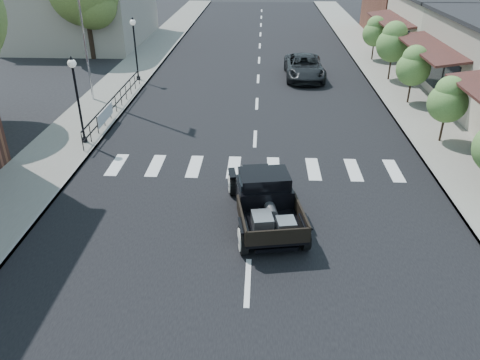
{
  "coord_description": "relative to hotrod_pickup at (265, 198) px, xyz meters",
  "views": [
    {
      "loc": [
        0.27,
        -12.92,
        8.43
      ],
      "look_at": [
        -0.41,
        1.07,
        1.0
      ],
      "focal_mm": 35.0,
      "sensor_mm": 36.0,
      "label": 1
    }
  ],
  "objects": [
    {
      "name": "hotrod_pickup",
      "position": [
        0.0,
        0.0,
        0.0
      ],
      "size": [
        3.01,
        5.11,
        1.67
      ],
      "primitive_type": null,
      "rotation": [
        0.0,
        0.0,
        0.17
      ],
      "color": "black",
      "rests_on": "ground"
    },
    {
      "name": "lamp_post_b",
      "position": [
        -8.05,
        5.84,
        1.22
      ],
      "size": [
        0.36,
        0.36,
        3.8
      ],
      "primitive_type": null,
      "color": "black",
      "rests_on": "sidewalk_left"
    },
    {
      "name": "ground",
      "position": [
        -0.45,
        -0.16,
        -0.83
      ],
      "size": [
        120.0,
        120.0,
        0.0
      ],
      "primitive_type": "plane",
      "color": "black",
      "rests_on": "ground"
    },
    {
      "name": "small_tree_c",
      "position": [
        7.85,
        12.11,
        0.81
      ],
      "size": [
        1.79,
        1.79,
        2.99
      ],
      "primitive_type": null,
      "color": "#507C39",
      "rests_on": "sidewalk_right"
    },
    {
      "name": "sidewalk_left",
      "position": [
        -8.95,
        14.84,
        -0.76
      ],
      "size": [
        3.0,
        80.0,
        0.15
      ],
      "primitive_type": "cube",
      "color": "gray",
      "rests_on": "ground"
    },
    {
      "name": "storefront_far",
      "position": [
        14.55,
        21.84,
        1.42
      ],
      "size": [
        10.0,
        9.0,
        4.5
      ],
      "primitive_type": "cube",
      "color": "#B6AD9A",
      "rests_on": "ground"
    },
    {
      "name": "small_tree_e",
      "position": [
        7.85,
        21.96,
        0.8
      ],
      "size": [
        1.77,
        1.77,
        2.96
      ],
      "primitive_type": null,
      "color": "#507C39",
      "rests_on": "sidewalk_right"
    },
    {
      "name": "small_tree_b",
      "position": [
        7.85,
        6.74,
        0.73
      ],
      "size": [
        1.7,
        1.7,
        2.83
      ],
      "primitive_type": null,
      "color": "#507C39",
      "rests_on": "sidewalk_right"
    },
    {
      "name": "banner",
      "position": [
        -7.67,
        7.84,
        -0.38
      ],
      "size": [
        0.04,
        2.2,
        0.6
      ],
      "primitive_type": null,
      "color": "silver",
      "rests_on": "sidewalk_left"
    },
    {
      "name": "road",
      "position": [
        -0.45,
        14.84,
        -0.82
      ],
      "size": [
        14.0,
        80.0,
        0.02
      ],
      "primitive_type": "cube",
      "color": "black",
      "rests_on": "ground"
    },
    {
      "name": "railing",
      "position": [
        -7.75,
        9.84,
        -0.18
      ],
      "size": [
        0.08,
        10.0,
        1.0
      ],
      "primitive_type": null,
      "color": "black",
      "rests_on": "sidewalk_left"
    },
    {
      "name": "second_car",
      "position": [
        2.52,
        17.17,
        -0.11
      ],
      "size": [
        2.47,
        5.24,
        1.45
      ],
      "primitive_type": "imported",
      "rotation": [
        0.0,
        0.0,
        0.01
      ],
      "color": "black",
      "rests_on": "ground"
    },
    {
      "name": "big_tree_far",
      "position": [
        -12.95,
        21.84,
        2.87
      ],
      "size": [
        5.04,
        5.04,
        7.4
      ],
      "primitive_type": null,
      "color": "#576D2F",
      "rests_on": "ground"
    },
    {
      "name": "sidewalk_right",
      "position": [
        8.05,
        14.84,
        -0.76
      ],
      "size": [
        3.0,
        80.0,
        0.15
      ],
      "primitive_type": "cube",
      "color": "gray",
      "rests_on": "ground"
    },
    {
      "name": "lamp_post_c",
      "position": [
        -8.05,
        15.84,
        1.22
      ],
      "size": [
        0.36,
        0.36,
        3.8
      ],
      "primitive_type": null,
      "color": "black",
      "rests_on": "sidewalk_left"
    },
    {
      "name": "low_building_left",
      "position": [
        -15.45,
        27.84,
        1.67
      ],
      "size": [
        10.0,
        12.0,
        5.0
      ],
      "primitive_type": "cube",
      "color": "#A49B8A",
      "rests_on": "ground"
    },
    {
      "name": "road_markings",
      "position": [
        -0.45,
        9.84,
        -0.83
      ],
      "size": [
        12.0,
        60.0,
        0.06
      ],
      "primitive_type": null,
      "color": "silver",
      "rests_on": "ground"
    },
    {
      "name": "small_tree_d",
      "position": [
        7.85,
        16.72,
        1.04
      ],
      "size": [
        2.06,
        2.06,
        3.44
      ],
      "primitive_type": null,
      "color": "#507C39",
      "rests_on": "sidewalk_right"
    }
  ]
}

